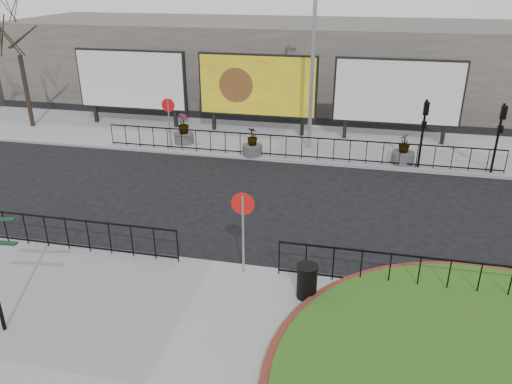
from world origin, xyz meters
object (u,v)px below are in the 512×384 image
(planter_a, at_px, (184,132))
(planter_b, at_px, (252,146))
(lamp_post, at_px, (313,48))
(planter_c, at_px, (403,153))
(litter_bin, at_px, (307,281))
(billboard_mid, at_px, (257,86))

(planter_a, height_order, planter_b, planter_a)
(lamp_post, relative_size, planter_c, 6.58)
(litter_bin, xyz_separation_m, planter_b, (-3.85, 10.59, -0.02))
(billboard_mid, distance_m, lamp_post, 4.23)
(billboard_mid, xyz_separation_m, lamp_post, (3.01, -1.97, 2.23))
(litter_bin, relative_size, planter_b, 0.71)
(lamp_post, height_order, planter_a, lamp_post)
(billboard_mid, bearing_deg, planter_a, -141.30)
(lamp_post, relative_size, planter_b, 6.92)
(billboard_mid, height_order, litter_bin, billboard_mid)
(billboard_mid, bearing_deg, litter_bin, -72.77)
(litter_bin, bearing_deg, lamp_post, 96.48)
(planter_b, xyz_separation_m, planter_c, (6.80, 0.36, 0.01))
(billboard_mid, xyz_separation_m, planter_c, (7.34, -3.22, -2.01))
(planter_a, relative_size, planter_c, 1.07)
(litter_bin, bearing_deg, planter_b, 109.98)
(billboard_mid, bearing_deg, planter_c, -23.65)
(lamp_post, distance_m, litter_bin, 12.97)
(billboard_mid, bearing_deg, lamp_post, -33.25)
(planter_a, height_order, planter_c, planter_a)
(planter_c, bearing_deg, litter_bin, -105.10)
(billboard_mid, distance_m, planter_c, 8.26)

